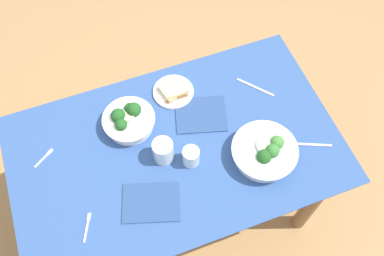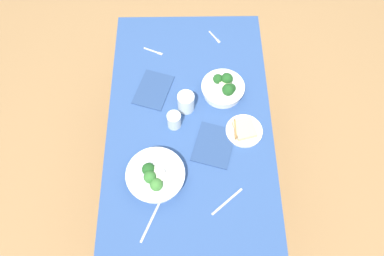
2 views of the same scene
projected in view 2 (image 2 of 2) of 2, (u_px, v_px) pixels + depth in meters
name	position (u px, v px, depth m)	size (l,w,h in m)	color
ground_plane	(190.00, 172.00, 2.55)	(6.00, 6.00, 0.00)	#9E7547
dining_table	(189.00, 129.00, 2.02)	(1.35, 0.81, 0.73)	#2D4C84
broccoli_bowl_far	(224.00, 88.00, 1.94)	(0.22, 0.22, 0.11)	white
broccoli_bowl_near	(155.00, 176.00, 1.72)	(0.27, 0.27, 0.10)	white
bread_side_plate	(244.00, 130.00, 1.86)	(0.18, 0.18, 0.04)	silver
water_glass_center	(186.00, 102.00, 1.89)	(0.08, 0.08, 0.10)	silver
water_glass_side	(174.00, 120.00, 1.85)	(0.07, 0.07, 0.09)	silver
fork_by_far_bowl	(215.00, 38.00, 2.15)	(0.09, 0.06, 0.00)	#B7B7BC
fork_by_near_bowl	(154.00, 52.00, 2.10)	(0.06, 0.11, 0.00)	#B7B7BC
table_knife_left	(227.00, 202.00, 1.70)	(0.18, 0.01, 0.00)	#B7B7BC
table_knife_right	(151.00, 221.00, 1.66)	(0.20, 0.01, 0.00)	#B7B7BC
napkin_folded_upper	(153.00, 90.00, 1.98)	(0.22, 0.16, 0.01)	navy
napkin_folded_lower	(214.00, 145.00, 1.83)	(0.21, 0.18, 0.01)	navy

